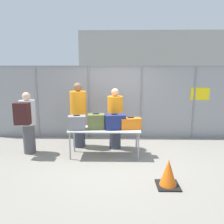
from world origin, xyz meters
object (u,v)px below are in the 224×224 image
object	(u,v)px
suitcase_olive	(96,121)
security_worker_near	(115,118)
inspection_table	(105,131)
traveler_hooded	(27,121)
traffic_cone	(168,174)
suitcase_orange	(131,123)
security_worker_far	(78,114)
utility_trailer	(140,111)
suitcase_grey	(77,123)
suitcase_navy	(115,122)

from	to	relation	value
suitcase_olive	security_worker_near	size ratio (longest dim) A/B	0.26
inspection_table	traveler_hooded	bearing A→B (deg)	177.10
security_worker_near	traffic_cone	xyz separation A→B (m)	(1.03, -2.12, -0.64)
suitcase_orange	suitcase_olive	bearing A→B (deg)	178.98
security_worker_far	utility_trailer	size ratio (longest dim) A/B	0.54
security_worker_far	traffic_cone	world-z (taller)	security_worker_far
suitcase_olive	utility_trailer	bearing A→B (deg)	69.71
suitcase_grey	utility_trailer	size ratio (longest dim) A/B	0.14
suitcase_grey	utility_trailer	xyz separation A→B (m)	(2.07, 4.38, -0.49)
security_worker_far	suitcase_grey	bearing A→B (deg)	103.69
inspection_table	traffic_cone	xyz separation A→B (m)	(1.30, -1.52, -0.42)
suitcase_navy	utility_trailer	xyz separation A→B (m)	(1.11, 4.32, -0.50)
traveler_hooded	security_worker_far	world-z (taller)	security_worker_far
inspection_table	suitcase_orange	xyz separation A→B (m)	(0.67, 0.01, 0.20)
suitcase_orange	utility_trailer	distance (m)	4.39
suitcase_orange	utility_trailer	xyz separation A→B (m)	(0.70, 4.31, -0.45)
suitcase_olive	traffic_cone	world-z (taller)	suitcase_olive
suitcase_navy	inspection_table	bearing A→B (deg)	178.91
inspection_table	security_worker_near	distance (m)	0.69
security_worker_far	traveler_hooded	bearing A→B (deg)	32.63
inspection_table	suitcase_grey	world-z (taller)	suitcase_grey
suitcase_olive	security_worker_near	world-z (taller)	security_worker_near
suitcase_olive	suitcase_navy	world-z (taller)	suitcase_olive
traffic_cone	suitcase_grey	bearing A→B (deg)	143.84
suitcase_navy	utility_trailer	bearing A→B (deg)	75.62
inspection_table	traffic_cone	world-z (taller)	inspection_table
suitcase_grey	security_worker_near	bearing A→B (deg)	34.57
suitcase_navy	security_worker_near	world-z (taller)	security_worker_near
suitcase_olive	security_worker_far	xyz separation A→B (m)	(-0.57, 0.69, 0.05)
suitcase_grey	suitcase_olive	world-z (taller)	suitcase_olive
suitcase_grey	suitcase_orange	world-z (taller)	suitcase_grey
inspection_table	utility_trailer	bearing A→B (deg)	72.39
suitcase_grey	security_worker_far	world-z (taller)	security_worker_far
suitcase_olive	security_worker_far	size ratio (longest dim) A/B	0.24
traveler_hooded	security_worker_near	world-z (taller)	security_worker_near
suitcase_olive	suitcase_navy	size ratio (longest dim) A/B	0.80
suitcase_navy	security_worker_far	size ratio (longest dim) A/B	0.30
suitcase_grey	security_worker_near	world-z (taller)	security_worker_near
security_worker_near	traffic_cone	distance (m)	2.44
traveler_hooded	traffic_cone	bearing A→B (deg)	-25.19
suitcase_olive	traveler_hooded	size ratio (longest dim) A/B	0.27
inspection_table	suitcase_grey	xyz separation A→B (m)	(-0.70, -0.06, 0.23)
suitcase_navy	security_worker_far	world-z (taller)	security_worker_far
suitcase_orange	traveler_hooded	distance (m)	2.71
security_worker_far	traffic_cone	size ratio (longest dim) A/B	3.44
inspection_table	suitcase_olive	bearing A→B (deg)	173.82
suitcase_orange	security_worker_near	xyz separation A→B (m)	(-0.40, 0.59, 0.02)
security_worker_near	security_worker_far	distance (m)	1.06
suitcase_orange	suitcase_grey	bearing A→B (deg)	-177.03
security_worker_far	suitcase_olive	bearing A→B (deg)	136.55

